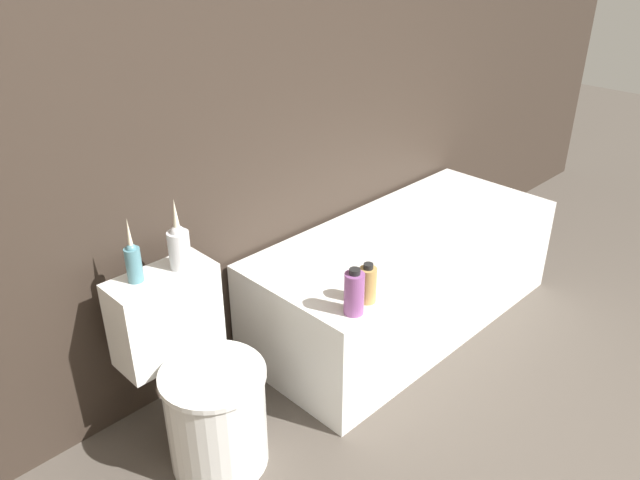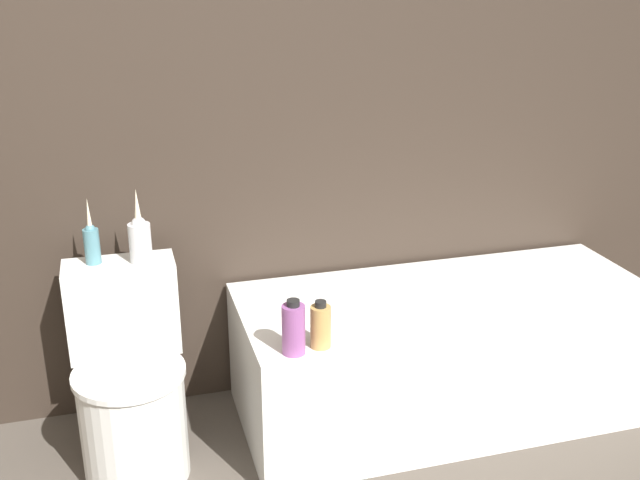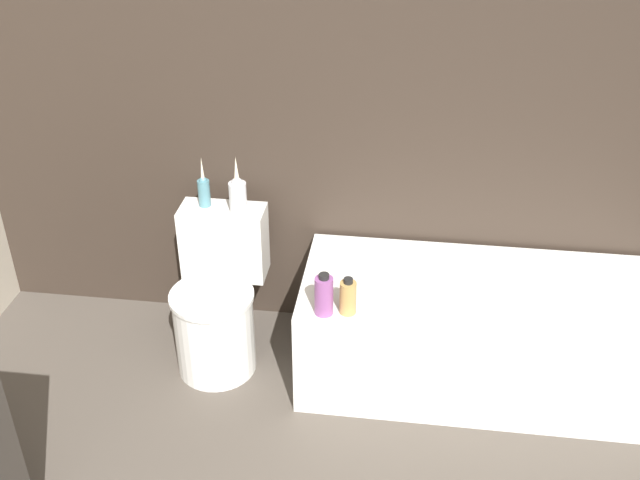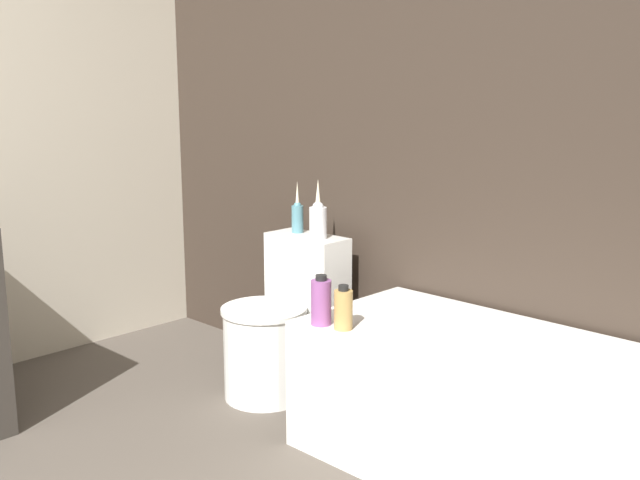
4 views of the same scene
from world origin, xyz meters
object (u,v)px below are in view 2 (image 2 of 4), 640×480
(bathtub, at_px, (446,352))
(vase_silver, at_px, (140,238))
(shampoo_bottle_tall, at_px, (294,329))
(toilet, at_px, (130,386))
(vase_gold, at_px, (92,242))
(shampoo_bottle_short, at_px, (321,326))

(bathtub, xyz_separation_m, vase_silver, (-1.10, 0.16, 0.52))
(bathtub, relative_size, shampoo_bottle_tall, 8.53)
(toilet, bearing_deg, vase_gold, 111.65)
(shampoo_bottle_short, bearing_deg, toilet, 158.02)
(bathtub, relative_size, vase_gold, 6.72)
(shampoo_bottle_tall, xyz_separation_m, shampoo_bottle_short, (0.09, 0.02, -0.01))
(bathtub, bearing_deg, shampoo_bottle_short, -156.32)
(bathtub, relative_size, vase_silver, 6.01)
(shampoo_bottle_tall, bearing_deg, vase_silver, 135.10)
(toilet, height_order, vase_silver, vase_silver)
(bathtub, height_order, toilet, toilet)
(vase_silver, height_order, shampoo_bottle_short, vase_silver)
(bathtub, height_order, shampoo_bottle_short, shampoo_bottle_short)
(toilet, distance_m, vase_gold, 0.51)
(toilet, bearing_deg, vase_silver, 64.84)
(toilet, height_order, vase_gold, vase_gold)
(vase_gold, bearing_deg, shampoo_bottle_short, -33.03)
(vase_silver, bearing_deg, shampoo_bottle_tall, -44.90)
(vase_silver, bearing_deg, toilet, -115.16)
(vase_silver, relative_size, shampoo_bottle_short, 1.62)
(toilet, distance_m, shampoo_bottle_short, 0.70)
(vase_silver, height_order, shampoo_bottle_tall, vase_silver)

